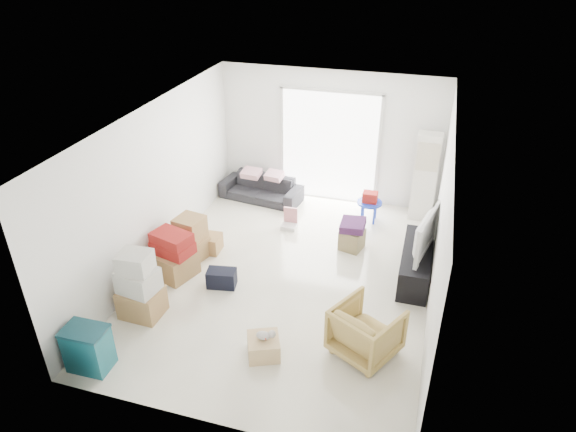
% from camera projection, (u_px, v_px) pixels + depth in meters
% --- Properties ---
extents(room_shell, '(4.98, 6.48, 3.18)m').
position_uv_depth(room_shell, '(288.00, 205.00, 7.80)').
color(room_shell, white).
rests_on(room_shell, ground).
extents(sliding_door, '(2.10, 0.04, 2.33)m').
position_uv_depth(sliding_door, '(329.00, 142.00, 10.34)').
color(sliding_door, white).
rests_on(sliding_door, room_shell).
extents(ac_tower, '(0.45, 0.30, 1.75)m').
position_uv_depth(ac_tower, '(425.00, 177.00, 9.77)').
color(ac_tower, silver).
rests_on(ac_tower, room_shell).
extents(tv_console, '(0.47, 1.55, 0.52)m').
position_uv_depth(tv_console, '(416.00, 263.00, 8.36)').
color(tv_console, black).
rests_on(tv_console, room_shell).
extents(television, '(0.91, 1.28, 0.15)m').
position_uv_depth(television, '(418.00, 246.00, 8.19)').
color(television, black).
rests_on(television, tv_console).
extents(sofa, '(1.76, 0.72, 0.67)m').
position_uv_depth(sofa, '(261.00, 185.00, 10.72)').
color(sofa, '#2A2A2F').
rests_on(sofa, room_shell).
extents(pillow_left, '(0.39, 0.32, 0.12)m').
position_uv_depth(pillow_left, '(251.00, 167.00, 10.55)').
color(pillow_left, '#C48F9C').
rests_on(pillow_left, sofa).
extents(pillow_right, '(0.36, 0.30, 0.11)m').
position_uv_depth(pillow_right, '(274.00, 169.00, 10.46)').
color(pillow_right, '#C48F9C').
rests_on(pillow_right, sofa).
extents(armchair, '(1.04, 1.02, 0.81)m').
position_uv_depth(armchair, '(366.00, 329.00, 6.78)').
color(armchair, tan).
rests_on(armchair, room_shell).
extents(storage_bins, '(0.56, 0.40, 0.64)m').
position_uv_depth(storage_bins, '(88.00, 348.00, 6.58)').
color(storage_bins, '#125562').
rests_on(storage_bins, room_shell).
extents(box_stack_a, '(0.60, 0.51, 1.07)m').
position_uv_depth(box_stack_a, '(139.00, 288.00, 7.42)').
color(box_stack_a, olive).
rests_on(box_stack_a, room_shell).
extents(box_stack_b, '(0.75, 0.75, 0.79)m').
position_uv_depth(box_stack_b, '(174.00, 256.00, 8.34)').
color(box_stack_b, olive).
rests_on(box_stack_b, room_shell).
extents(box_stack_c, '(0.61, 0.55, 0.77)m').
position_uv_depth(box_stack_c, '(191.00, 238.00, 8.81)').
color(box_stack_c, olive).
rests_on(box_stack_c, room_shell).
extents(loose_box, '(0.39, 0.39, 0.31)m').
position_uv_depth(loose_box, '(210.00, 243.00, 9.07)').
color(loose_box, olive).
rests_on(loose_box, room_shell).
extents(duffel_bag, '(0.50, 0.35, 0.29)m').
position_uv_depth(duffel_bag, '(222.00, 278.00, 8.18)').
color(duffel_bag, black).
rests_on(duffel_bag, room_shell).
extents(ottoman, '(0.46, 0.46, 0.37)m').
position_uv_depth(ottoman, '(352.00, 239.00, 9.12)').
color(ottoman, olive).
rests_on(ottoman, room_shell).
extents(blanket, '(0.41, 0.41, 0.14)m').
position_uv_depth(blanket, '(353.00, 227.00, 9.00)').
color(blanket, '#411E4C').
rests_on(blanket, ottoman).
extents(kids_table, '(0.48, 0.48, 0.62)m').
position_uv_depth(kids_table, '(370.00, 201.00, 9.87)').
color(kids_table, '#1630B8').
rests_on(kids_table, room_shell).
extents(toy_walker, '(0.29, 0.25, 0.39)m').
position_uv_depth(toy_walker, '(290.00, 222.00, 9.82)').
color(toy_walker, silver).
rests_on(toy_walker, room_shell).
extents(wood_crate, '(0.55, 0.55, 0.28)m').
position_uv_depth(wood_crate, '(264.00, 346.00, 6.86)').
color(wood_crate, tan).
rests_on(wood_crate, room_shell).
extents(plush_bunny, '(0.26, 0.15, 0.13)m').
position_uv_depth(plush_bunny, '(265.00, 335.00, 6.76)').
color(plush_bunny, '#B2ADA8').
rests_on(plush_bunny, wood_crate).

